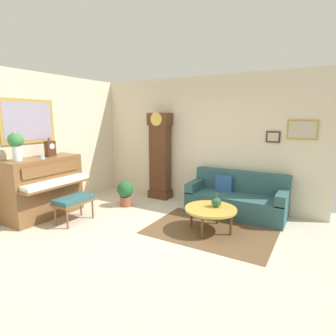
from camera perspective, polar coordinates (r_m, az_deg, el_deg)
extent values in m
cube|color=beige|center=(4.54, -6.17, -15.32)|extent=(6.40, 6.00, 0.10)
cube|color=beige|center=(6.03, -26.88, 4.47)|extent=(0.10, 4.90, 2.80)
cube|color=#B28E3D|center=(5.93, -27.28, 8.71)|extent=(0.03, 1.10, 0.84)
cube|color=#998EA8|center=(5.92, -27.19, 8.72)|extent=(0.01, 0.98, 0.72)
cube|color=beige|center=(6.19, 6.85, 5.69)|extent=(5.30, 0.10, 2.80)
cube|color=#33281E|center=(5.69, 21.18, 6.11)|extent=(0.26, 0.03, 0.22)
cube|color=#BCB299|center=(5.67, 21.15, 6.10)|extent=(0.20, 0.01, 0.16)
cube|color=#B28E3D|center=(5.62, 26.34, 7.21)|extent=(0.52, 0.03, 0.36)
cube|color=#BCB299|center=(5.61, 26.33, 7.20)|extent=(0.46, 0.01, 0.30)
cube|color=brown|center=(4.89, 9.01, -12.73)|extent=(2.10, 1.50, 0.01)
cube|color=brown|center=(5.85, -24.69, -3.65)|extent=(0.60, 1.44, 1.17)
cube|color=brown|center=(5.49, -22.17, -3.32)|extent=(0.28, 1.38, 0.04)
cube|color=white|center=(5.48, -22.21, -2.71)|extent=(0.26, 1.32, 0.08)
cube|color=brown|center=(5.52, -23.09, -0.14)|extent=(0.03, 1.20, 0.20)
cube|color=brown|center=(5.36, -19.14, -6.78)|extent=(0.42, 0.70, 0.04)
cube|color=#2D565B|center=(5.34, -19.18, -6.16)|extent=(0.40, 0.68, 0.08)
cylinder|color=brown|center=(5.13, -20.37, -10.03)|extent=(0.04, 0.04, 0.36)
cylinder|color=brown|center=(5.50, -15.52, -8.32)|extent=(0.04, 0.04, 0.36)
cylinder|color=brown|center=(5.37, -22.58, -9.25)|extent=(0.04, 0.04, 0.36)
cylinder|color=brown|center=(5.72, -17.79, -7.69)|extent=(0.04, 0.04, 0.36)
cube|color=#4C2B19|center=(6.64, -1.64, -5.42)|extent=(0.52, 0.34, 0.18)
cube|color=#4C2B19|center=(6.46, -1.68, 1.41)|extent=(0.44, 0.28, 1.78)
cube|color=#4C2B19|center=(6.37, -1.73, 10.22)|extent=(0.52, 0.32, 0.28)
cylinder|color=gold|center=(6.24, -2.49, 10.20)|extent=(0.30, 0.02, 0.30)
cylinder|color=gold|center=(6.41, -1.92, 1.87)|extent=(0.03, 0.03, 0.70)
cube|color=#2D565B|center=(5.64, 13.99, -7.45)|extent=(1.90, 0.80, 0.42)
cube|color=#2D565B|center=(5.80, 15.01, -2.76)|extent=(1.90, 0.20, 0.44)
cube|color=#2D565B|center=(5.84, 5.98, -3.58)|extent=(0.18, 0.80, 0.20)
cube|color=#2D565B|center=(5.39, 22.96, -5.60)|extent=(0.18, 0.80, 0.20)
cube|color=#2D5699|center=(5.75, 11.68, -3.15)|extent=(0.34, 0.12, 0.32)
cylinder|color=gold|center=(4.73, 8.94, -8.50)|extent=(0.88, 0.88, 0.04)
torus|color=brown|center=(4.73, 8.94, -8.50)|extent=(0.88, 0.88, 0.04)
cylinder|color=brown|center=(5.12, 10.36, -9.48)|extent=(0.04, 0.04, 0.37)
cylinder|color=brown|center=(4.69, 13.04, -11.49)|extent=(0.04, 0.04, 0.37)
cylinder|color=brown|center=(4.49, 7.15, -12.33)|extent=(0.04, 0.04, 0.37)
cylinder|color=brown|center=(4.93, 4.91, -10.13)|extent=(0.04, 0.04, 0.37)
cube|color=#4C2B19|center=(5.83, -23.47, 3.75)|extent=(0.12, 0.18, 0.30)
cylinder|color=white|center=(5.77, -23.14, 4.22)|extent=(0.01, 0.11, 0.11)
cone|color=#4C2B19|center=(5.81, -23.61, 5.61)|extent=(0.10, 0.10, 0.08)
cylinder|color=silver|center=(5.46, -29.10, 2.65)|extent=(0.15, 0.15, 0.26)
sphere|color=#387F3D|center=(5.44, -29.33, 5.15)|extent=(0.26, 0.26, 0.26)
cone|color=#D199B7|center=(5.40, -29.47, 6.49)|extent=(0.06, 0.06, 0.16)
cylinder|color=#ADC6D6|center=(5.54, -24.89, 1.79)|extent=(0.12, 0.12, 0.01)
cylinder|color=#ADC6D6|center=(5.54, -24.91, 2.06)|extent=(0.08, 0.08, 0.06)
cylinder|color=#234C33|center=(4.79, 10.06, -7.96)|extent=(0.09, 0.09, 0.01)
sphere|color=#285638|center=(4.76, 10.09, -7.06)|extent=(0.17, 0.17, 0.17)
cylinder|color=#285638|center=(4.73, 10.14, -5.73)|extent=(0.04, 0.04, 0.08)
cylinder|color=#935138|center=(6.08, -8.87, -6.88)|extent=(0.24, 0.24, 0.22)
sphere|color=#235B2D|center=(6.01, -8.94, -4.43)|extent=(0.36, 0.36, 0.36)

